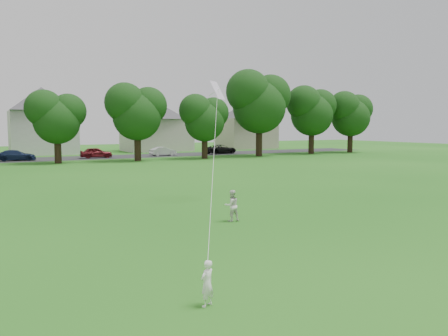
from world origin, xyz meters
TOP-DOWN VIEW (x-y plane):
  - ground at (0.00, 0.00)m, footprint 160.00×160.00m
  - street at (0.00, 42.00)m, footprint 90.00×7.00m
  - toddler at (-3.21, -3.21)m, footprint 0.42×0.36m
  - older_boy at (1.31, 3.60)m, footprint 0.62×0.50m
  - kite at (0.05, 2.65)m, footprint 3.82×6.37m
  - tree_row at (3.28, 35.40)m, footprint 81.29×9.25m
  - parked_cars at (-2.63, 41.00)m, footprint 56.46×2.59m
  - house_row at (-0.94, 52.00)m, footprint 77.09×13.68m

SIDE VIEW (x-z plane):
  - ground at x=0.00m, z-range 0.00..0.00m
  - street at x=0.00m, z-range 0.00..0.01m
  - toddler at x=-3.21m, z-range 0.00..0.98m
  - parked_cars at x=-2.63m, z-range -0.02..1.23m
  - older_boy at x=1.31m, z-range 0.00..1.24m
  - kite at x=0.05m, z-range -4.01..10.24m
  - house_row at x=-0.94m, z-range -0.44..10.07m
  - tree_row at x=3.28m, z-range 0.66..11.58m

